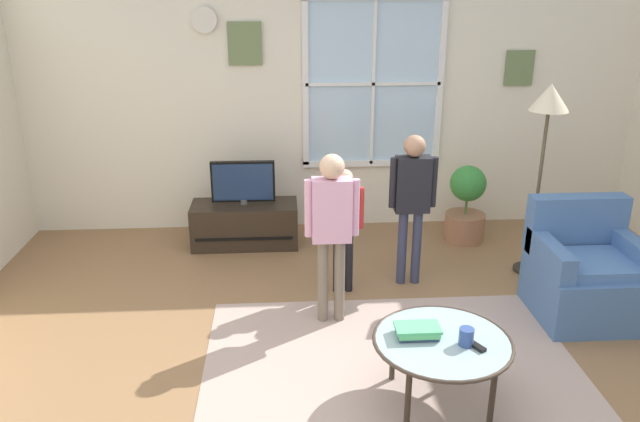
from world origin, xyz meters
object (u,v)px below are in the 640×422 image
at_px(book_stack, 417,331).
at_px(remote_near_books, 475,345).
at_px(person_black_shirt, 412,193).
at_px(person_pink_shirt, 332,220).
at_px(television, 243,182).
at_px(person_red_shirt, 344,217).
at_px(armchair, 585,275).
at_px(floor_lamp, 548,117).
at_px(tv_stand, 245,224).
at_px(coffee_table, 442,343).
at_px(cup, 466,337).
at_px(potted_plant_by_window, 466,205).

bearing_deg(book_stack, remote_near_books, -23.76).
distance_m(book_stack, remote_near_books, 0.34).
distance_m(person_black_shirt, person_pink_shirt, 0.91).
height_order(television, person_red_shirt, person_red_shirt).
bearing_deg(person_red_shirt, remote_near_books, -68.73).
height_order(armchair, remote_near_books, armchair).
distance_m(television, floor_lamp, 2.75).
relative_size(remote_near_books, person_red_shirt, 0.13).
relative_size(armchair, person_red_shirt, 0.83).
distance_m(tv_stand, floor_lamp, 2.89).
xyz_separation_m(armchair, remote_near_books, (-1.19, -1.09, 0.12)).
relative_size(coffee_table, cup, 7.77).
distance_m(television, person_red_shirt, 1.33).
bearing_deg(floor_lamp, potted_plant_by_window, 116.94).
distance_m(book_stack, cup, 0.28).
height_order(tv_stand, coffee_table, coffee_table).
distance_m(tv_stand, book_stack, 2.72).
bearing_deg(remote_near_books, armchair, 42.31).
bearing_deg(person_pink_shirt, armchair, -0.43).
relative_size(tv_stand, armchair, 1.16).
xyz_separation_m(book_stack, remote_near_books, (0.31, -0.14, -0.02)).
bearing_deg(person_black_shirt, remote_near_books, -88.67).
distance_m(remote_near_books, potted_plant_by_window, 2.67).
height_order(cup, potted_plant_by_window, potted_plant_by_window).
distance_m(person_red_shirt, floor_lamp, 1.85).
distance_m(person_pink_shirt, potted_plant_by_window, 2.11).
bearing_deg(floor_lamp, armchair, -81.08).
xyz_separation_m(coffee_table, person_pink_shirt, (-0.57, 1.02, 0.40)).
bearing_deg(potted_plant_by_window, person_pink_shirt, -134.43).
relative_size(armchair, cup, 8.15).
bearing_deg(floor_lamp, person_pink_shirt, -157.92).
relative_size(television, person_pink_shirt, 0.46).
bearing_deg(potted_plant_by_window, floor_lamp, -63.06).
bearing_deg(remote_near_books, tv_stand, 119.43).
bearing_deg(person_black_shirt, book_stack, -99.90).
height_order(television, coffee_table, television).
height_order(person_black_shirt, person_pink_shirt, person_pink_shirt).
xyz_separation_m(cup, potted_plant_by_window, (0.75, 2.55, -0.13)).
height_order(coffee_table, person_pink_shirt, person_pink_shirt).
xyz_separation_m(person_pink_shirt, potted_plant_by_window, (1.44, 1.47, -0.45)).
height_order(book_stack, remote_near_books, book_stack).
bearing_deg(person_pink_shirt, book_stack, -65.82).
xyz_separation_m(cup, floor_lamp, (1.12, 1.81, 0.89)).
bearing_deg(coffee_table, television, 117.33).
bearing_deg(person_black_shirt, armchair, -25.81).
distance_m(person_red_shirt, potted_plant_by_window, 1.68).
xyz_separation_m(tv_stand, floor_lamp, (2.54, -0.75, 1.17)).
relative_size(tv_stand, coffee_table, 1.22).
height_order(tv_stand, book_stack, book_stack).
xyz_separation_m(remote_near_books, potted_plant_by_window, (0.70, 2.57, -0.08)).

